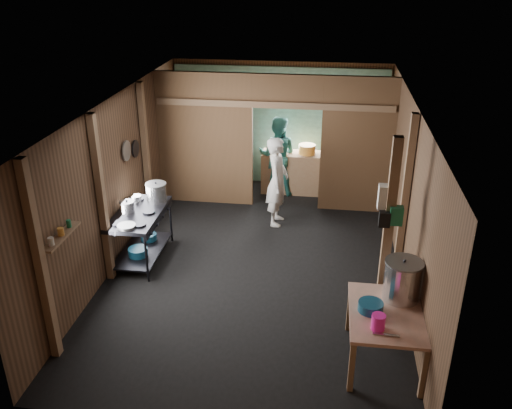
# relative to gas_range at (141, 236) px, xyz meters

# --- Properties ---
(floor) EXTENTS (4.50, 7.00, 0.00)m
(floor) POSITION_rel_gas_range_xyz_m (1.88, 0.19, -0.42)
(floor) COLOR black
(floor) RESTS_ON ground
(ceiling) EXTENTS (4.50, 7.00, 0.00)m
(ceiling) POSITION_rel_gas_range_xyz_m (1.88, 0.19, 2.18)
(ceiling) COLOR #4C4C4C
(ceiling) RESTS_ON ground
(wall_back) EXTENTS (4.50, 0.00, 2.60)m
(wall_back) POSITION_rel_gas_range_xyz_m (1.88, 3.69, 0.88)
(wall_back) COLOR brown
(wall_back) RESTS_ON ground
(wall_front) EXTENTS (4.50, 0.00, 2.60)m
(wall_front) POSITION_rel_gas_range_xyz_m (1.88, -3.31, 0.88)
(wall_front) COLOR brown
(wall_front) RESTS_ON ground
(wall_left) EXTENTS (0.00, 7.00, 2.60)m
(wall_left) POSITION_rel_gas_range_xyz_m (-0.37, 0.19, 0.88)
(wall_left) COLOR brown
(wall_left) RESTS_ON ground
(wall_right) EXTENTS (0.00, 7.00, 2.60)m
(wall_right) POSITION_rel_gas_range_xyz_m (4.13, 0.19, 0.88)
(wall_right) COLOR brown
(wall_right) RESTS_ON ground
(partition_left) EXTENTS (1.85, 0.10, 2.60)m
(partition_left) POSITION_rel_gas_range_xyz_m (0.55, 2.39, 0.88)
(partition_left) COLOR brown
(partition_left) RESTS_ON floor
(partition_right) EXTENTS (1.35, 0.10, 2.60)m
(partition_right) POSITION_rel_gas_range_xyz_m (3.46, 2.39, 0.88)
(partition_right) COLOR brown
(partition_right) RESTS_ON floor
(partition_header) EXTENTS (1.30, 0.10, 0.60)m
(partition_header) POSITION_rel_gas_range_xyz_m (2.13, 2.39, 1.88)
(partition_header) COLOR brown
(partition_header) RESTS_ON wall_back
(turquoise_panel) EXTENTS (4.40, 0.06, 2.50)m
(turquoise_panel) POSITION_rel_gas_range_xyz_m (1.88, 3.63, 0.83)
(turquoise_panel) COLOR #6CACA2
(turquoise_panel) RESTS_ON wall_back
(back_counter) EXTENTS (1.20, 0.50, 0.85)m
(back_counter) POSITION_rel_gas_range_xyz_m (2.18, 3.14, 0.00)
(back_counter) COLOR brown
(back_counter) RESTS_ON floor
(wall_clock) EXTENTS (0.20, 0.03, 0.20)m
(wall_clock) POSITION_rel_gas_range_xyz_m (2.13, 3.59, 1.48)
(wall_clock) COLOR beige
(wall_clock) RESTS_ON wall_back
(post_left_a) EXTENTS (0.10, 0.12, 2.60)m
(post_left_a) POSITION_rel_gas_range_xyz_m (-0.30, -2.41, 0.88)
(post_left_a) COLOR brown
(post_left_a) RESTS_ON floor
(post_left_b) EXTENTS (0.10, 0.12, 2.60)m
(post_left_b) POSITION_rel_gas_range_xyz_m (-0.30, -0.61, 0.88)
(post_left_b) COLOR brown
(post_left_b) RESTS_ON floor
(post_left_c) EXTENTS (0.10, 0.12, 2.60)m
(post_left_c) POSITION_rel_gas_range_xyz_m (-0.30, 1.39, 0.88)
(post_left_c) COLOR brown
(post_left_c) RESTS_ON floor
(post_right) EXTENTS (0.10, 0.12, 2.60)m
(post_right) POSITION_rel_gas_range_xyz_m (4.06, -0.01, 0.88)
(post_right) COLOR brown
(post_right) RESTS_ON floor
(post_free) EXTENTS (0.12, 0.12, 2.60)m
(post_free) POSITION_rel_gas_range_xyz_m (3.73, -1.11, 0.88)
(post_free) COLOR brown
(post_free) RESTS_ON floor
(cross_beam) EXTENTS (4.40, 0.12, 0.12)m
(cross_beam) POSITION_rel_gas_range_xyz_m (1.88, 2.34, 1.63)
(cross_beam) COLOR brown
(cross_beam) RESTS_ON wall_left
(pan_lid_big) EXTENTS (0.03, 0.34, 0.34)m
(pan_lid_big) POSITION_rel_gas_range_xyz_m (-0.33, 0.59, 1.23)
(pan_lid_big) COLOR slate
(pan_lid_big) RESTS_ON wall_left
(pan_lid_small) EXTENTS (0.03, 0.30, 0.30)m
(pan_lid_small) POSITION_rel_gas_range_xyz_m (-0.33, 0.99, 1.13)
(pan_lid_small) COLOR black
(pan_lid_small) RESTS_ON wall_left
(wall_shelf) EXTENTS (0.14, 0.80, 0.03)m
(wall_shelf) POSITION_rel_gas_range_xyz_m (-0.27, -1.91, 0.98)
(wall_shelf) COLOR brown
(wall_shelf) RESTS_ON wall_left
(jar_white) EXTENTS (0.07, 0.07, 0.10)m
(jar_white) POSITION_rel_gas_range_xyz_m (-0.27, -2.16, 1.04)
(jar_white) COLOR beige
(jar_white) RESTS_ON wall_shelf
(jar_yellow) EXTENTS (0.08, 0.08, 0.10)m
(jar_yellow) POSITION_rel_gas_range_xyz_m (-0.27, -1.91, 1.04)
(jar_yellow) COLOR #CB8532
(jar_yellow) RESTS_ON wall_shelf
(jar_green) EXTENTS (0.06, 0.06, 0.10)m
(jar_green) POSITION_rel_gas_range_xyz_m (-0.27, -1.69, 1.04)
(jar_green) COLOR #1A653D
(jar_green) RESTS_ON wall_shelf
(bag_white) EXTENTS (0.22, 0.15, 0.32)m
(bag_white) POSITION_rel_gas_range_xyz_m (3.68, -1.03, 1.36)
(bag_white) COLOR beige
(bag_white) RESTS_ON post_free
(bag_green) EXTENTS (0.16, 0.12, 0.24)m
(bag_green) POSITION_rel_gas_range_xyz_m (3.80, -1.17, 1.18)
(bag_green) COLOR #1A653D
(bag_green) RESTS_ON post_free
(bag_black) EXTENTS (0.14, 0.10, 0.20)m
(bag_black) POSITION_rel_gas_range_xyz_m (3.66, -1.19, 1.13)
(bag_black) COLOR black
(bag_black) RESTS_ON post_free
(gas_range) EXTENTS (0.73, 1.43, 0.84)m
(gas_range) POSITION_rel_gas_range_xyz_m (0.00, 0.00, 0.00)
(gas_range) COLOR black
(gas_range) RESTS_ON floor
(prep_table) EXTENTS (0.88, 1.21, 0.71)m
(prep_table) POSITION_rel_gas_range_xyz_m (3.71, -1.98, -0.06)
(prep_table) COLOR tan
(prep_table) RESTS_ON floor
(stove_pot_large) EXTENTS (0.45, 0.45, 0.35)m
(stove_pot_large) POSITION_rel_gas_range_xyz_m (0.17, 0.43, 0.57)
(stove_pot_large) COLOR silver
(stove_pot_large) RESTS_ON gas_range
(stove_pot_med) EXTENTS (0.29, 0.29, 0.21)m
(stove_pot_med) POSITION_rel_gas_range_xyz_m (-0.17, -0.02, 0.50)
(stove_pot_med) COLOR silver
(stove_pot_med) RESTS_ON gas_range
(stove_saucepan) EXTENTS (0.18, 0.18, 0.11)m
(stove_saucepan) POSITION_rel_gas_range_xyz_m (-0.17, 0.39, 0.48)
(stove_saucepan) COLOR silver
(stove_saucepan) RESTS_ON gas_range
(frying_pan) EXTENTS (0.42, 0.56, 0.07)m
(frying_pan) POSITION_rel_gas_range_xyz_m (0.00, -0.54, 0.44)
(frying_pan) COLOR slate
(frying_pan) RESTS_ON gas_range
(blue_tub_front) EXTENTS (0.31, 0.31, 0.13)m
(blue_tub_front) POSITION_rel_gas_range_xyz_m (0.00, -0.19, -0.19)
(blue_tub_front) COLOR navy
(blue_tub_front) RESTS_ON gas_range
(blue_tub_back) EXTENTS (0.27, 0.27, 0.11)m
(blue_tub_back) POSITION_rel_gas_range_xyz_m (0.00, 0.34, -0.20)
(blue_tub_back) COLOR navy
(blue_tub_back) RESTS_ON gas_range
(stock_pot) EXTENTS (0.58, 0.58, 0.54)m
(stock_pot) POSITION_rel_gas_range_xyz_m (3.89, -1.66, 0.54)
(stock_pot) COLOR silver
(stock_pot) RESTS_ON prep_table
(wash_basin) EXTENTS (0.35, 0.35, 0.11)m
(wash_basin) POSITION_rel_gas_range_xyz_m (3.52, -1.97, 0.35)
(wash_basin) COLOR navy
(wash_basin) RESTS_ON prep_table
(pink_bucket) EXTENTS (0.17, 0.17, 0.19)m
(pink_bucket) POSITION_rel_gas_range_xyz_m (3.58, -2.31, 0.39)
(pink_bucket) COLOR #FD21A3
(pink_bucket) RESTS_ON prep_table
(knife) EXTENTS (0.30, 0.05, 0.01)m
(knife) POSITION_rel_gas_range_xyz_m (3.67, -2.41, 0.30)
(knife) COLOR silver
(knife) RESTS_ON prep_table
(yellow_tub) EXTENTS (0.34, 0.34, 0.19)m
(yellow_tub) POSITION_rel_gas_range_xyz_m (2.50, 3.14, 0.52)
(yellow_tub) COLOR #CB8532
(yellow_tub) RESTS_ON back_counter
(red_cup) EXTENTS (0.13, 0.13, 0.15)m
(red_cup) POSITION_rel_gas_range_xyz_m (1.85, 3.14, 0.51)
(red_cup) COLOR #A0173A
(red_cup) RESTS_ON back_counter
(cook) EXTENTS (0.42, 0.62, 1.65)m
(cook) POSITION_rel_gas_range_xyz_m (2.04, 1.62, 0.40)
(cook) COLOR silver
(cook) RESTS_ON floor
(worker_back) EXTENTS (0.85, 0.69, 1.63)m
(worker_back) POSITION_rel_gas_range_xyz_m (1.90, 3.05, 0.40)
(worker_back) COLOR #2B7168
(worker_back) RESTS_ON floor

